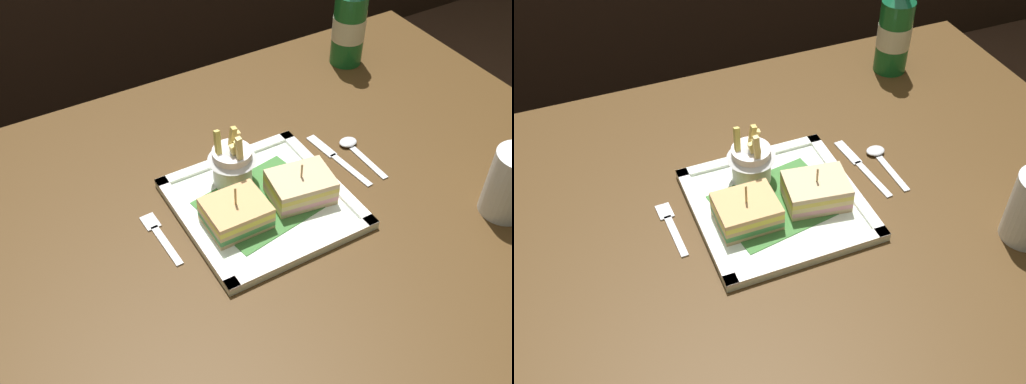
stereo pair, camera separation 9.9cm
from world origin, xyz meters
TOP-DOWN VIEW (x-y plane):
  - dining_table at (0.00, 0.00)m, footprint 1.33×0.89m
  - square_plate at (0.03, 0.00)m, footprint 0.27×0.27m
  - sandwich_half_left at (-0.03, -0.02)m, footprint 0.10×0.08m
  - sandwich_half_right at (0.09, -0.02)m, footprint 0.11×0.09m
  - fries_cup at (0.01, 0.07)m, footprint 0.08×0.08m
  - beer_bottle at (0.42, 0.31)m, footprint 0.07×0.07m
  - water_glass at (0.37, -0.21)m, footprint 0.08×0.08m
  - fork at (-0.15, 0.02)m, footprint 0.03×0.13m
  - knife at (0.21, 0.04)m, footprint 0.03×0.17m
  - spoon at (0.25, 0.04)m, footprint 0.03×0.13m

SIDE VIEW (x-z plane):
  - dining_table at x=0.00m, z-range 0.27..1.00m
  - fork at x=-0.15m, z-range 0.73..0.73m
  - knife at x=0.21m, z-range 0.73..0.73m
  - spoon at x=0.25m, z-range 0.73..0.74m
  - square_plate at x=0.03m, z-range 0.72..0.74m
  - sandwich_half_left at x=-0.03m, z-range 0.72..0.80m
  - sandwich_half_right at x=0.09m, z-range 0.72..0.79m
  - water_glass at x=0.37m, z-range 0.72..0.84m
  - fries_cup at x=0.01m, z-range 0.73..0.84m
  - beer_bottle at x=0.42m, z-range 0.70..0.95m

